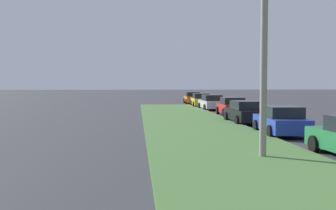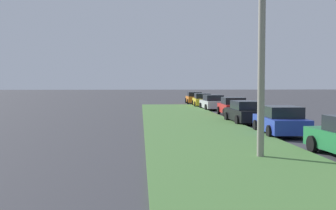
# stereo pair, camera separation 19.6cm
# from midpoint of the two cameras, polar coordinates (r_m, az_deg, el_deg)

# --- Properties ---
(grass_median) EXTENTS (60.00, 6.00, 0.12)m
(grass_median) POSITION_cam_midpoint_polar(r_m,az_deg,el_deg) (18.00, 6.26, -5.13)
(grass_median) COLOR #477238
(grass_median) RESTS_ON ground
(parked_car_blue) EXTENTS (4.37, 2.16, 1.47)m
(parked_car_blue) POSITION_cam_midpoint_polar(r_m,az_deg,el_deg) (21.40, 15.19, -2.15)
(parked_car_blue) COLOR #23389E
(parked_car_blue) RESTS_ON ground
(parked_car_black) EXTENTS (4.36, 2.14, 1.47)m
(parked_car_black) POSITION_cam_midpoint_polar(r_m,az_deg,el_deg) (27.02, 10.51, -1.02)
(parked_car_black) COLOR black
(parked_car_black) RESTS_ON ground
(parked_car_red) EXTENTS (4.35, 2.11, 1.47)m
(parked_car_red) POSITION_cam_midpoint_polar(r_m,az_deg,el_deg) (33.49, 8.70, -0.21)
(parked_car_red) COLOR red
(parked_car_red) RESTS_ON ground
(parked_car_silver) EXTENTS (4.37, 2.15, 1.47)m
(parked_car_silver) POSITION_cam_midpoint_polar(r_m,az_deg,el_deg) (39.96, 5.92, 0.34)
(parked_car_silver) COLOR #B2B5BA
(parked_car_silver) RESTS_ON ground
(parked_car_yellow) EXTENTS (4.36, 2.14, 1.47)m
(parked_car_yellow) POSITION_cam_midpoint_polar(r_m,az_deg,el_deg) (45.30, 4.46, 0.67)
(parked_car_yellow) COLOR gold
(parked_car_yellow) RESTS_ON ground
(parked_car_orange) EXTENTS (4.34, 2.10, 1.47)m
(parked_car_orange) POSITION_cam_midpoint_polar(r_m,az_deg,el_deg) (52.01, 3.31, 0.99)
(parked_car_orange) COLOR orange
(parked_car_orange) RESTS_ON ground
(streetlight) EXTENTS (0.66, 2.87, 7.50)m
(streetlight) POSITION_cam_midpoint_polar(r_m,az_deg,el_deg) (14.56, 14.13, 9.94)
(streetlight) COLOR gray
(streetlight) RESTS_ON ground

